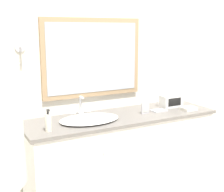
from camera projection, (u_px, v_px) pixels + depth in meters
wall_back at (106, 69)px, 3.18m from camera, size 8.00×0.18×2.55m
vanity_counter at (121, 157)px, 3.08m from camera, size 1.89×0.59×0.87m
sink_basin at (89, 119)px, 2.81m from camera, size 0.55×0.43×0.20m
soap_bottle at (48, 122)px, 2.50m from camera, size 0.05×0.05×0.19m
appliance_box at (171, 101)px, 3.31m from camera, size 0.23×0.12×0.13m
picture_frame at (145, 108)px, 3.04m from camera, size 0.08×0.01×0.11m
hand_towel_near_sink at (189, 109)px, 3.18m from camera, size 0.15×0.12×0.03m
metal_tray at (159, 111)px, 3.15m from camera, size 0.15×0.11×0.01m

